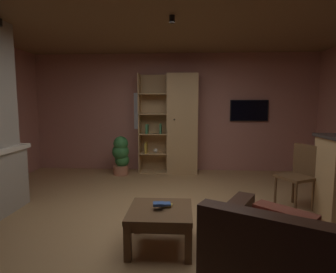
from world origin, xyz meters
TOP-DOWN VIEW (x-y plane):
  - floor at (0.00, 0.00)m, footprint 6.29×5.64m
  - wall_back at (0.00, 2.85)m, footprint 6.41×0.06m
  - ceiling at (0.00, 0.00)m, footprint 6.29×5.64m
  - window_pane_back at (-0.61, 2.82)m, footprint 0.58×0.01m
  - bookshelf_cabinet at (0.11, 2.58)m, footprint 1.27×0.41m
  - coffee_table at (-0.02, -0.63)m, footprint 0.66×0.67m
  - table_book_0 at (0.03, -0.55)m, footprint 0.14×0.10m
  - table_book_1 at (0.02, -0.57)m, footprint 0.12×0.11m
  - table_book_2 at (-0.04, -0.65)m, footprint 0.12×0.10m
  - dining_chair at (1.88, 0.58)m, footprint 0.57×0.57m
  - potted_floor_plant at (-1.10, 2.29)m, footprint 0.35×0.36m
  - wall_mounted_tv at (1.66, 2.79)m, footprint 0.82×0.06m
  - track_light_spot_1 at (0.06, 0.15)m, footprint 0.07×0.07m

SIDE VIEW (x-z plane):
  - floor at x=0.00m, z-range -0.02..0.00m
  - coffee_table at x=-0.02m, z-range 0.12..0.53m
  - table_book_0 at x=0.03m, z-range 0.41..0.43m
  - potted_floor_plant at x=-1.10m, z-range 0.02..0.85m
  - table_book_1 at x=0.02m, z-range 0.43..0.45m
  - table_book_2 at x=-0.04m, z-range 0.45..0.48m
  - dining_chair at x=1.88m, z-range 0.07..0.99m
  - bookshelf_cabinet at x=0.11m, z-range -0.01..2.13m
  - wall_back at x=0.00m, z-range 0.00..2.61m
  - window_pane_back at x=-0.61m, z-range 0.94..1.75m
  - wall_mounted_tv at x=1.66m, z-range 1.12..1.59m
  - track_light_spot_1 at x=0.06m, z-range 2.49..2.58m
  - ceiling at x=0.00m, z-range 2.61..2.63m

